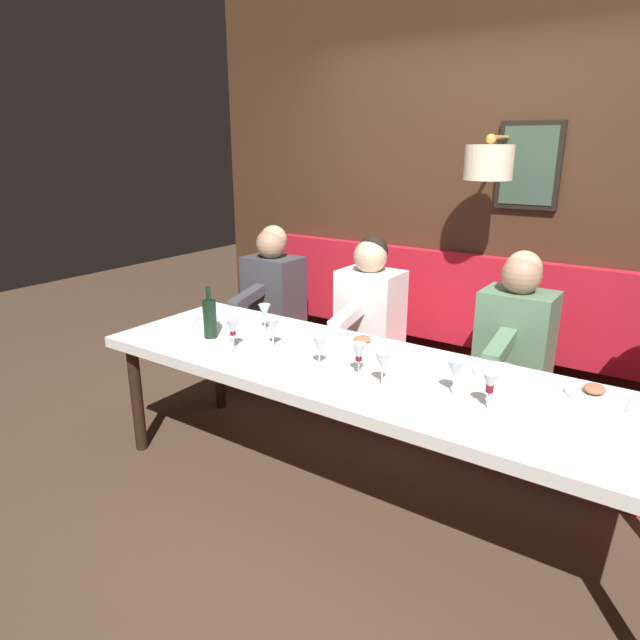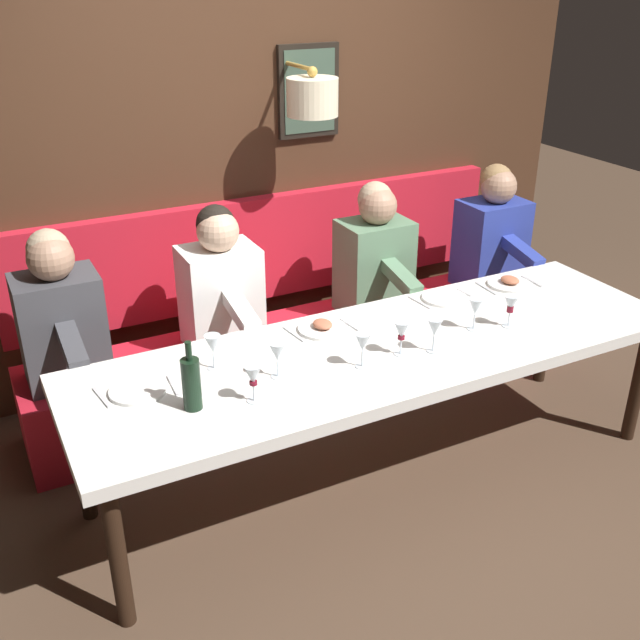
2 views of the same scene
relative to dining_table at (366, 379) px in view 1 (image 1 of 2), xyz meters
The scene contains 20 objects.
ground_plane 0.68m from the dining_table, ahead, with size 12.00×12.00×0.00m, color #4C3828.
dining_table is the anchor object (origin of this frame).
banquette_bench 1.00m from the dining_table, ahead, with size 0.52×3.16×0.45m, color red.
back_wall_panel 1.61m from the dining_table, ahead, with size 0.59×4.36×2.90m.
diner_near 1.01m from the dining_table, 28.39° to the right, with size 0.60×0.40×0.79m.
diner_middle 1.01m from the dining_table, 28.67° to the left, with size 0.60×0.40×0.79m.
diner_far 1.58m from the dining_table, 56.05° to the left, with size 0.60×0.40×0.79m.
place_setting_0 0.34m from the dining_table, 34.26° to the left, with size 0.24×0.32×0.05m.
place_setting_1 0.64m from the dining_table, 61.73° to the right, with size 0.24×0.32×0.01m.
place_setting_2 1.14m from the dining_table, 84.14° to the left, with size 0.24×0.32×0.01m.
place_setting_3 1.03m from the dining_table, 73.78° to the right, with size 0.24×0.31×0.05m.
wine_glass_0 0.59m from the dining_table, 93.77° to the left, with size 0.07×0.07×0.16m.
wine_glass_1 0.77m from the dining_table, 103.23° to the left, with size 0.07×0.07×0.16m.
wine_glass_2 0.82m from the dining_table, 78.67° to the left, with size 0.07×0.07×0.16m.
wine_glass_3 0.21m from the dining_table, behind, with size 0.07×0.07×0.16m.
wine_glass_4 0.29m from the dining_table, 123.03° to the left, with size 0.07×0.07×0.16m.
wine_glass_5 0.68m from the dining_table, 99.45° to the right, with size 0.07×0.07×0.16m.
wine_glass_6 0.29m from the dining_table, 132.12° to the right, with size 0.07×0.07×0.16m.
wine_glass_7 0.51m from the dining_table, 96.78° to the right, with size 0.07×0.07×0.16m.
wine_bottle 0.99m from the dining_table, 96.28° to the left, with size 0.08×0.08×0.30m.
Camera 1 is at (-2.25, -1.26, 1.80)m, focal length 31.29 mm.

